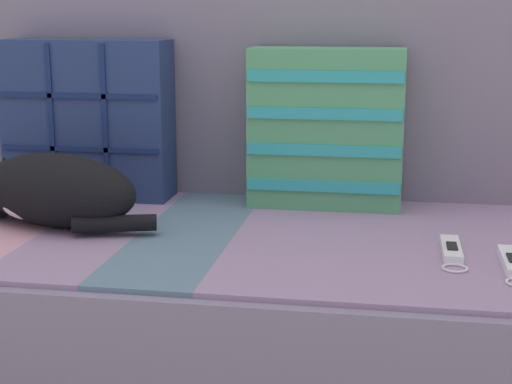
# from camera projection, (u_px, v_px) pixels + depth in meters

# --- Properties ---
(couch) EXTENTS (1.76, 0.91, 0.37)m
(couch) POSITION_uv_depth(u_px,v_px,m) (241.00, 309.00, 1.77)
(couch) COLOR #3D3838
(couch) RESTS_ON ground_plane
(sofa_backrest) EXTENTS (1.72, 0.14, 0.58)m
(sofa_backrest) POSITION_uv_depth(u_px,v_px,m) (268.00, 81.00, 2.03)
(sofa_backrest) COLOR slate
(sofa_backrest) RESTS_ON couch
(throw_pillow_quilted) EXTENTS (0.42, 0.14, 0.40)m
(throw_pillow_quilted) POSITION_uv_depth(u_px,v_px,m) (88.00, 119.00, 1.98)
(throw_pillow_quilted) COLOR navy
(throw_pillow_quilted) RESTS_ON couch
(throw_pillow_striped) EXTENTS (0.37, 0.14, 0.38)m
(throw_pillow_striped) POSITION_uv_depth(u_px,v_px,m) (326.00, 128.00, 1.88)
(throw_pillow_striped) COLOR #4C9366
(throw_pillow_striped) RESTS_ON couch
(sleeping_cat) EXTENTS (0.46, 0.26, 0.16)m
(sleeping_cat) POSITION_uv_depth(u_px,v_px,m) (50.00, 191.00, 1.73)
(sleeping_cat) COLOR black
(sleeping_cat) RESTS_ON couch
(game_remote_far) EXTENTS (0.05, 0.20, 0.02)m
(game_remote_far) POSITION_uv_depth(u_px,v_px,m) (452.00, 251.00, 1.53)
(game_remote_far) COLOR white
(game_remote_far) RESTS_ON couch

